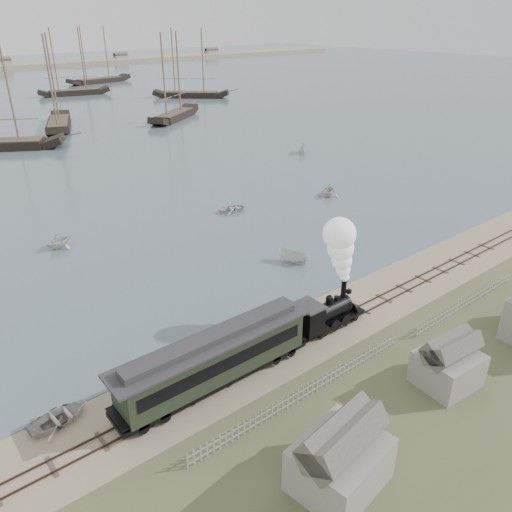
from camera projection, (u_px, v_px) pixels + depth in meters
ground at (305, 320)px, 42.38m from camera, size 600.00×600.00×0.00m
rail_track at (322, 330)px, 40.96m from camera, size 120.00×1.80×0.16m
picket_fence_west at (308, 397)px, 33.81m from camera, size 19.00×0.10×1.20m
picket_fence_east at (466, 307)px, 44.15m from camera, size 15.00×0.10×1.20m
shed_left at (338, 483)px, 27.63m from camera, size 5.00×4.00×4.10m
shed_mid at (444, 383)px, 35.08m from camera, size 4.00×3.50×3.60m
locomotive at (339, 280)px, 40.01m from camera, size 7.22×2.70×9.01m
passenger_coach at (215, 358)px, 33.99m from camera, size 15.01×2.89×3.65m
beached_dinghy at (59, 417)px, 31.56m from camera, size 3.11×4.10×0.80m
rowboat_1 at (58, 241)px, 54.93m from camera, size 3.76×4.02×1.71m
rowboat_2 at (293, 257)px, 51.75m from camera, size 3.57×2.43×1.29m
rowboat_3 at (233, 209)px, 65.35m from camera, size 3.40×4.21×0.77m
rowboat_4 at (329, 190)px, 70.68m from camera, size 4.25×4.38×1.76m
rowboat_5 at (302, 149)px, 92.64m from camera, size 3.58×3.84×1.48m
schooner_3 at (52, 82)px, 109.02m from camera, size 12.91×22.64×20.00m
schooner_4 at (172, 76)px, 118.50m from camera, size 20.02×16.00×20.00m
schooner_5 at (189, 63)px, 150.85m from camera, size 21.11×19.33×20.00m
schooner_8 at (70, 62)px, 155.18m from camera, size 22.28×9.26×20.00m
schooner_9 at (96, 54)px, 183.87m from camera, size 25.85×10.34×20.00m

